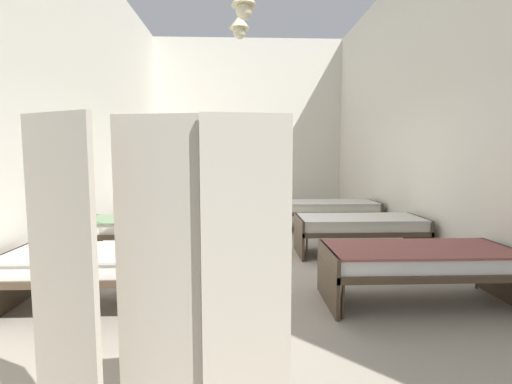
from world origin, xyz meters
TOP-DOWN VIEW (x-y plane):
  - ground_plane at (0.00, 0.00)m, footprint 5.85×10.89m
  - room_shell at (-0.00, 1.15)m, footprint 5.65×10.49m
  - bed_left_row_0 at (-1.58, -1.90)m, footprint 1.90×0.84m
  - bed_right_row_0 at (1.58, -1.90)m, footprint 1.90×0.84m
  - bed_left_row_1 at (-1.58, 0.00)m, footprint 1.90×0.84m
  - bed_right_row_1 at (1.58, 0.00)m, footprint 1.90×0.84m
  - bed_left_row_2 at (-1.58, 1.90)m, footprint 1.90×0.84m
  - bed_right_row_2 at (1.58, 1.90)m, footprint 1.90×0.84m
  - nurse_near_aisle at (-0.04, 3.46)m, footprint 0.52×0.52m
  - privacy_screen at (-0.63, -3.84)m, footprint 1.24×0.22m

SIDE VIEW (x-z plane):
  - ground_plane at x=0.00m, z-range -0.10..0.00m
  - bed_left_row_0 at x=-1.58m, z-range 0.15..0.73m
  - bed_right_row_0 at x=1.58m, z-range 0.15..0.73m
  - bed_left_row_1 at x=-1.58m, z-range 0.15..0.73m
  - bed_right_row_1 at x=1.58m, z-range 0.15..0.73m
  - bed_left_row_2 at x=-1.58m, z-range 0.15..0.73m
  - bed_right_row_2 at x=1.58m, z-range 0.15..0.73m
  - nurse_near_aisle at x=-0.04m, z-range -0.21..1.27m
  - privacy_screen at x=-0.63m, z-range 0.00..1.70m
  - room_shell at x=0.00m, z-range 0.01..4.77m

